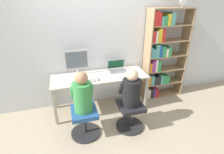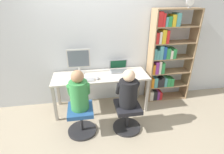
% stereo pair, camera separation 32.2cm
% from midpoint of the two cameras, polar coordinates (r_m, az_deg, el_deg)
% --- Properties ---
extents(ground_plane, '(14.00, 14.00, 0.00)m').
position_cam_midpoint_polar(ground_plane, '(3.48, -0.12, -12.87)').
color(ground_plane, tan).
extents(wall_back, '(10.00, 0.05, 2.60)m').
position_cam_midpoint_polar(wall_back, '(3.52, -2.02, 11.31)').
color(wall_back, silver).
rests_on(wall_back, ground_plane).
extents(desk, '(1.82, 0.62, 0.74)m').
position_cam_midpoint_polar(desk, '(3.38, -1.00, -0.75)').
color(desk, beige).
rests_on(desk, ground_plane).
extents(desktop_monitor, '(0.44, 0.19, 0.49)m').
position_cam_midpoint_polar(desktop_monitor, '(3.39, -8.17, 5.26)').
color(desktop_monitor, beige).
rests_on(desktop_monitor, desk).
extents(laptop, '(0.37, 0.25, 0.22)m').
position_cam_midpoint_polar(laptop, '(3.55, 4.91, 2.64)').
color(laptop, gray).
rests_on(laptop, desk).
extents(keyboard, '(0.45, 0.14, 0.03)m').
position_cam_midpoint_polar(keyboard, '(3.16, -7.05, -1.09)').
color(keyboard, '#B2B2B7').
rests_on(keyboard, desk).
extents(computer_mouse_by_keyboard, '(0.06, 0.10, 0.04)m').
position_cam_midpoint_polar(computer_mouse_by_keyboard, '(3.19, -1.95, -0.49)').
color(computer_mouse_by_keyboard, '#99999E').
rests_on(computer_mouse_by_keyboard, desk).
extents(office_chair_left, '(0.49, 0.49, 0.49)m').
position_cam_midpoint_polar(office_chair_left, '(3.01, -6.94, -13.38)').
color(office_chair_left, '#262628').
rests_on(office_chair_left, ground_plane).
extents(office_chair_right, '(0.49, 0.49, 0.49)m').
position_cam_midpoint_polar(office_chair_right, '(3.09, 8.04, -12.35)').
color(office_chair_right, '#262628').
rests_on(office_chair_right, ground_plane).
extents(person_at_monitor, '(0.35, 0.31, 0.66)m').
position_cam_midpoint_polar(person_at_monitor, '(2.73, -7.49, -5.05)').
color(person_at_monitor, '#388C47').
rests_on(person_at_monitor, office_chair_left).
extents(person_at_laptop, '(0.37, 0.31, 0.63)m').
position_cam_midpoint_polar(person_at_laptop, '(2.82, 8.60, -4.46)').
color(person_at_laptop, black).
rests_on(person_at_laptop, office_chair_right).
extents(bookshelf, '(0.91, 0.30, 1.93)m').
position_cam_midpoint_polar(bookshelf, '(3.83, 19.33, 5.92)').
color(bookshelf, '#997A56').
rests_on(bookshelf, ground_plane).
extents(desk_clock, '(0.17, 0.03, 0.19)m').
position_cam_midpoint_polar(desk_clock, '(3.75, 26.71, 20.99)').
color(desk_clock, '#B2B2B7').
rests_on(desk_clock, bookshelf).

